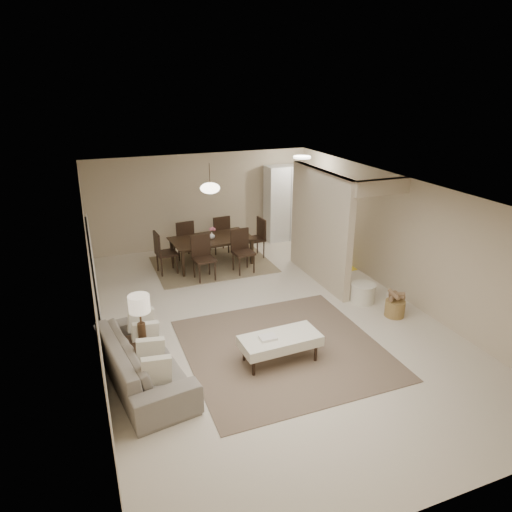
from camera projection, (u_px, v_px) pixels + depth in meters
name	position (u px, v px, depth m)	size (l,w,h in m)	color
floor	(265.00, 317.00, 8.77)	(9.00, 9.00, 0.00)	beige
ceiling	(266.00, 190.00, 7.87)	(9.00, 9.00, 0.00)	white
back_wall	(202.00, 200.00, 12.23)	(6.00, 6.00, 0.00)	#C4B294
left_wall	(92.00, 281.00, 7.30)	(9.00, 9.00, 0.00)	#C4B294
right_wall	(401.00, 238.00, 9.33)	(9.00, 9.00, 0.00)	#C4B294
partition	(320.00, 227.00, 10.01)	(0.15, 2.50, 2.50)	#C4B294
doorway	(94.00, 280.00, 7.92)	(0.04, 0.90, 2.04)	black
pantry_cabinet	(287.00, 203.00, 12.79)	(1.20, 0.55, 2.10)	white
flush_light	(302.00, 157.00, 11.44)	(0.44, 0.44, 0.05)	white
living_rug	(283.00, 349.00, 7.74)	(3.20, 3.20, 0.01)	brown
sofa	(143.00, 360.00, 6.83)	(0.93, 2.39, 0.70)	gray
ottoman_bench	(280.00, 341.00, 7.28)	(1.31, 0.64, 0.46)	beige
side_table	(145.00, 356.00, 7.03)	(0.51, 0.51, 0.56)	black
table_lamp	(140.00, 308.00, 6.73)	(0.32, 0.32, 0.76)	#4E3521
round_pouf	(363.00, 293.00, 9.33)	(0.50, 0.50, 0.39)	beige
wicker_basket	(395.00, 308.00, 8.77)	(0.38, 0.38, 0.32)	olive
dining_rug	(213.00, 264.00, 11.28)	(2.80, 2.10, 0.01)	#79684B
dining_table	(212.00, 252.00, 11.16)	(1.94, 1.08, 0.68)	black
dining_chairs	(212.00, 245.00, 11.10)	(2.76, 2.10, 1.02)	black
vase	(212.00, 235.00, 11.01)	(0.15, 0.15, 0.16)	white
yellow_mat	(338.00, 268.00, 11.04)	(0.81, 0.50, 0.01)	yellow
pendant_light	(210.00, 188.00, 10.60)	(0.46, 0.46, 0.71)	#4E3521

